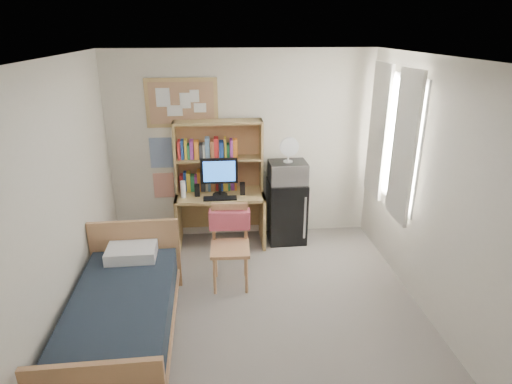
{
  "coord_description": "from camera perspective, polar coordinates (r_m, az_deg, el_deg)",
  "views": [
    {
      "loc": [
        -0.34,
        -3.61,
        2.84
      ],
      "look_at": [
        0.11,
        1.2,
        0.98
      ],
      "focal_mm": 30.0,
      "sensor_mm": 36.0,
      "label": 1
    }
  ],
  "objects": [
    {
      "name": "bed",
      "position": [
        4.37,
        -17.38,
        -16.2
      ],
      "size": [
        0.98,
        1.91,
        0.52
      ],
      "primitive_type": "cube",
      "rotation": [
        0.0,
        0.0,
        0.02
      ],
      "color": "black",
      "rests_on": "floor"
    },
    {
      "name": "wall_front",
      "position": [
        2.19,
        5.63,
        -23.94
      ],
      "size": [
        3.6,
        0.04,
        2.6
      ],
      "primitive_type": "cube",
      "color": "silver",
      "rests_on": "floor"
    },
    {
      "name": "mini_fridge",
      "position": [
        6.02,
        4.06,
        -2.53
      ],
      "size": [
        0.52,
        0.52,
        0.87
      ],
      "primitive_type": "cube",
      "rotation": [
        0.0,
        0.0,
        0.02
      ],
      "color": "black",
      "rests_on": "floor"
    },
    {
      "name": "wall_right",
      "position": [
        4.47,
        23.63,
        -0.94
      ],
      "size": [
        0.04,
        4.2,
        2.6
      ],
      "primitive_type": "cube",
      "color": "silver",
      "rests_on": "floor"
    },
    {
      "name": "hoodie",
      "position": [
        5.0,
        -3.54,
        -3.67
      ],
      "size": [
        0.48,
        0.16,
        0.23
      ],
      "primitive_type": "cube",
      "rotation": [
        0.0,
        0.0,
        -0.04
      ],
      "color": "#DF5566",
      "rests_on": "desk_chair"
    },
    {
      "name": "speaker_right",
      "position": [
        5.71,
        -1.83,
        0.45
      ],
      "size": [
        0.07,
        0.07,
        0.17
      ],
      "primitive_type": "cube",
      "rotation": [
        0.0,
        0.0,
        -0.0
      ],
      "color": "black",
      "rests_on": "desk"
    },
    {
      "name": "curtain_left",
      "position": [
        5.02,
        19.12,
        5.61
      ],
      "size": [
        0.04,
        0.55,
        1.7
      ],
      "primitive_type": "cube",
      "color": "beige",
      "rests_on": "wall_right"
    },
    {
      "name": "desk_chair",
      "position": [
        4.94,
        -3.47,
        -7.46
      ],
      "size": [
        0.5,
        0.5,
        0.97
      ],
      "primitive_type": "cube",
      "rotation": [
        0.0,
        0.0,
        -0.04
      ],
      "color": "tan",
      "rests_on": "floor"
    },
    {
      "name": "keyboard",
      "position": [
        5.6,
        -4.8,
        -0.85
      ],
      "size": [
        0.44,
        0.14,
        0.02
      ],
      "primitive_type": "cube",
      "rotation": [
        0.0,
        0.0,
        -0.0
      ],
      "color": "black",
      "rests_on": "desk"
    },
    {
      "name": "ceiling",
      "position": [
        3.63,
        -0.0,
        17.27
      ],
      "size": [
        3.6,
        4.2,
        0.02
      ],
      "primitive_type": "cube",
      "color": "white",
      "rests_on": "wall_back"
    },
    {
      "name": "desk",
      "position": [
        5.93,
        -4.71,
        -3.57
      ],
      "size": [
        1.2,
        0.6,
        0.75
      ],
      "primitive_type": "cube",
      "rotation": [
        0.0,
        0.0,
        -0.0
      ],
      "color": "tan",
      "rests_on": "floor"
    },
    {
      "name": "wall_left",
      "position": [
        4.19,
        -25.35,
        -2.66
      ],
      "size": [
        0.04,
        4.2,
        2.6
      ],
      "primitive_type": "cube",
      "color": "silver",
      "rests_on": "floor"
    },
    {
      "name": "poster_wave",
      "position": [
        5.97,
        -12.54,
        5.12
      ],
      "size": [
        0.3,
        0.01,
        0.42
      ],
      "primitive_type": "cube",
      "color": "#244991",
      "rests_on": "wall_back"
    },
    {
      "name": "speaker_left",
      "position": [
        5.71,
        -7.85,
        0.24
      ],
      "size": [
        0.07,
        0.07,
        0.16
      ],
      "primitive_type": "cube",
      "rotation": [
        0.0,
        0.0,
        -0.0
      ],
      "color": "black",
      "rests_on": "desk"
    },
    {
      "name": "microwave",
      "position": [
        5.79,
        4.25,
        2.65
      ],
      "size": [
        0.51,
        0.39,
        0.29
      ],
      "primitive_type": "cube",
      "rotation": [
        0.0,
        0.0,
        0.02
      ],
      "color": "#BDBDC2",
      "rests_on": "mini_fridge"
    },
    {
      "name": "curtain_right",
      "position": [
        5.74,
        15.96,
        7.8
      ],
      "size": [
        0.04,
        0.55,
        1.7
      ],
      "primitive_type": "cube",
      "color": "beige",
      "rests_on": "wall_right"
    },
    {
      "name": "hutch",
      "position": [
        5.77,
        -4.98,
        4.77
      ],
      "size": [
        1.17,
        0.3,
        0.96
      ],
      "primitive_type": "cube",
      "rotation": [
        0.0,
        0.0,
        -0.0
      ],
      "color": "tan",
      "rests_on": "desk"
    },
    {
      "name": "floor",
      "position": [
        4.61,
        -0.0,
        -17.08
      ],
      "size": [
        3.6,
        4.2,
        0.02
      ],
      "primitive_type": "cube",
      "color": "gray",
      "rests_on": "ground"
    },
    {
      "name": "monitor",
      "position": [
        5.64,
        -4.89,
        1.99
      ],
      "size": [
        0.48,
        0.04,
        0.51
      ],
      "primitive_type": "cube",
      "rotation": [
        0.0,
        0.0,
        -0.0
      ],
      "color": "black",
      "rests_on": "desk"
    },
    {
      "name": "wall_back",
      "position": [
        5.92,
        -1.91,
        6.01
      ],
      "size": [
        3.6,
        0.04,
        2.6
      ],
      "primitive_type": "cube",
      "color": "silver",
      "rests_on": "floor"
    },
    {
      "name": "window_unit",
      "position": [
        5.39,
        17.74,
        6.78
      ],
      "size": [
        0.1,
        1.4,
        1.7
      ],
      "primitive_type": "cube",
      "color": "white",
      "rests_on": "wall_right"
    },
    {
      "name": "water_bottle",
      "position": [
        5.67,
        -9.7,
        0.35
      ],
      "size": [
        0.07,
        0.07,
        0.23
      ],
      "primitive_type": "cylinder",
      "rotation": [
        0.0,
        0.0,
        -0.0
      ],
      "color": "white",
      "rests_on": "desk"
    },
    {
      "name": "poster_japan",
      "position": [
        6.11,
        -12.19,
        0.89
      ],
      "size": [
        0.28,
        0.01,
        0.36
      ],
      "primitive_type": "cube",
      "color": "#C83F23",
      "rests_on": "wall_back"
    },
    {
      "name": "desk_fan",
      "position": [
        5.7,
        4.33,
        5.51
      ],
      "size": [
        0.25,
        0.25,
        0.31
      ],
      "primitive_type": "cylinder",
      "rotation": [
        0.0,
        0.0,
        0.02
      ],
      "color": "white",
      "rests_on": "microwave"
    },
    {
      "name": "bulletin_board",
      "position": [
        5.79,
        -9.87,
        11.63
      ],
      "size": [
        0.94,
        0.03,
        0.64
      ],
      "primitive_type": "cube",
      "color": "#A67B58",
      "rests_on": "wall_back"
    },
    {
      "name": "pillow",
      "position": [
        4.82,
        -16.25,
        -7.75
      ],
      "size": [
        0.52,
        0.37,
        0.12
      ],
      "primitive_type": "cube",
      "rotation": [
        0.0,
        0.0,
        0.02
      ],
      "color": "white",
      "rests_on": "bed"
    }
  ]
}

